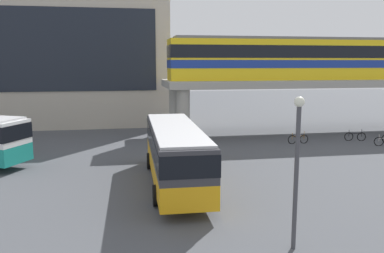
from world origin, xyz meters
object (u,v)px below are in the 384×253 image
Objects in this scene: station_building at (30,58)px; bicycle_brown at (298,139)px; pedestrian_walking_across at (167,133)px; bus_main at (175,149)px; bicycle_black at (355,137)px; train at (303,58)px.

station_building is 16.41× the size of bicycle_brown.
pedestrian_walking_across reaches higher than bicycle_brown.
bus_main reaches higher than pedestrian_walking_across.
bicycle_black is at bearing 2.82° from bicycle_brown.
station_building is at bearing 155.92° from train.
bus_main is (12.58, -25.92, -5.07)m from station_building.
bicycle_black is (29.25, -16.38, -6.70)m from station_building.
train reaches higher than bicycle_black.
train reaches higher than bicycle_brown.
pedestrian_walking_across is (-10.58, 1.93, 0.47)m from bicycle_brown.
station_building is at bearing 132.30° from pedestrian_walking_across.
bicycle_brown is at bearing -116.02° from train.
pedestrian_walking_across reaches higher than bicycle_black.
bicycle_brown is (23.96, -16.64, -6.70)m from station_building.
train is 13.88× the size of bicycle_brown.
train is at bearing -24.08° from station_building.
train is 8.56m from bicycle_black.
pedestrian_walking_across is at bearing 85.88° from bus_main.
train is at bearing 45.79° from bus_main.
bicycle_black and bicycle_brown have the same top height.
bus_main is 6.31× the size of pedestrian_walking_across.
train reaches higher than bus_main.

